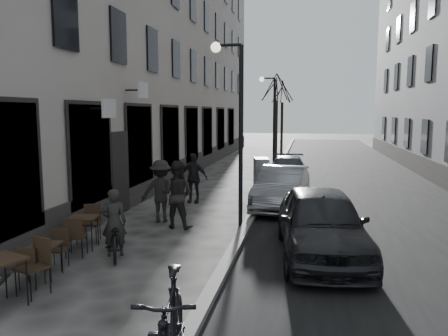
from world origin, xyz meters
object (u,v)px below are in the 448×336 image
(pedestrian_near, at_px, (177,194))
(car_far, at_px, (288,171))
(pedestrian_mid, at_px, (161,191))
(car_near, at_px, (321,223))
(streetlamp_far, at_px, (271,113))
(bistro_set_c, at_px, (84,229))
(streetlamp_near, at_px, (235,114))
(bistro_set_b, at_px, (45,257))
(tree_near, at_px, (277,88))
(bicycle, at_px, (114,235))
(car_mid, at_px, (282,188))
(pedestrian_far, at_px, (193,178))
(tree_far, at_px, (282,92))
(utility_cabinet, at_px, (261,176))
(bistro_set_a, at_px, (0,278))

(pedestrian_near, xyz_separation_m, car_far, (2.70, 7.81, -0.32))
(pedestrian_mid, xyz_separation_m, car_near, (4.50, -2.30, -0.14))
(streetlamp_far, xyz_separation_m, bistro_set_c, (-3.15, -14.72, -2.69))
(car_near, bearing_deg, streetlamp_near, 129.80)
(bistro_set_b, relative_size, pedestrian_mid, 0.75)
(streetlamp_near, height_order, car_far, streetlamp_near)
(tree_near, bearing_deg, bicycle, -97.22)
(car_mid, bearing_deg, pedestrian_far, 179.69)
(car_mid, bearing_deg, bistro_set_b, -115.49)
(streetlamp_near, relative_size, pedestrian_mid, 2.79)
(bicycle, bearing_deg, car_mid, -145.28)
(streetlamp_far, xyz_separation_m, car_far, (1.17, -4.69, -2.54))
(tree_far, height_order, bistro_set_c, tree_far)
(car_mid, bearing_deg, tree_far, 98.17)
(utility_cabinet, relative_size, pedestrian_mid, 0.79)
(streetlamp_far, relative_size, pedestrian_far, 2.87)
(streetlamp_near, height_order, utility_cabinet, streetlamp_near)
(pedestrian_near, relative_size, car_near, 0.42)
(utility_cabinet, height_order, pedestrian_mid, pedestrian_mid)
(pedestrian_mid, bearing_deg, car_near, 141.92)
(streetlamp_near, relative_size, tree_far, 0.89)
(car_near, bearing_deg, bistro_set_b, -162.76)
(streetlamp_far, bearing_deg, car_mid, -82.91)
(bistro_set_a, height_order, bistro_set_c, bistro_set_a)
(streetlamp_far, distance_m, bistro_set_c, 15.29)
(utility_cabinet, height_order, car_mid, utility_cabinet)
(bistro_set_a, distance_m, car_mid, 9.41)
(pedestrian_near, xyz_separation_m, car_mid, (2.70, 3.09, -0.25))
(car_far, bearing_deg, car_near, -85.71)
(streetlamp_near, bearing_deg, bistro_set_c, -139.22)
(pedestrian_far, height_order, car_mid, pedestrian_far)
(pedestrian_far, bearing_deg, car_mid, -3.77)
(pedestrian_mid, xyz_separation_m, car_far, (3.35, 7.27, -0.29))
(pedestrian_near, height_order, car_near, pedestrian_near)
(bistro_set_b, height_order, car_far, car_far)
(tree_near, bearing_deg, bistro_set_b, -98.87)
(utility_cabinet, relative_size, car_near, 0.32)
(streetlamp_far, bearing_deg, bistro_set_b, -100.20)
(pedestrian_mid, distance_m, pedestrian_far, 2.83)
(car_near, bearing_deg, bistro_set_a, -151.09)
(streetlamp_far, xyz_separation_m, car_mid, (1.17, -9.42, -2.47))
(bistro_set_a, xyz_separation_m, car_mid, (4.07, 8.48, 0.18))
(streetlamp_near, height_order, car_mid, streetlamp_near)
(bistro_set_c, xyz_separation_m, car_far, (4.32, 10.02, 0.16))
(streetlamp_far, bearing_deg, bicycle, -98.37)
(bicycle, height_order, pedestrian_far, pedestrian_far)
(streetlamp_far, xyz_separation_m, tree_near, (0.07, 3.00, 1.50))
(bistro_set_c, relative_size, car_mid, 0.38)
(utility_cabinet, distance_m, car_mid, 2.41)
(pedestrian_near, distance_m, pedestrian_mid, 0.84)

